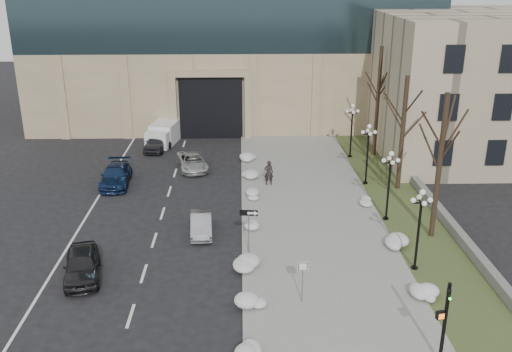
# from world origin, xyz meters

# --- Properties ---
(ground) EXTENTS (160.00, 160.00, 0.00)m
(ground) POSITION_xyz_m (0.00, 0.00, 0.00)
(ground) COLOR black
(ground) RESTS_ON ground
(sidewalk) EXTENTS (9.00, 40.00, 0.12)m
(sidewalk) POSITION_xyz_m (3.50, 14.00, 0.06)
(sidewalk) COLOR gray
(sidewalk) RESTS_ON ground
(curb) EXTENTS (0.30, 40.00, 0.14)m
(curb) POSITION_xyz_m (-1.00, 14.00, 0.07)
(curb) COLOR gray
(curb) RESTS_ON ground
(grass_strip) EXTENTS (4.00, 40.00, 0.10)m
(grass_strip) POSITION_xyz_m (10.00, 14.00, 0.05)
(grass_strip) COLOR #3E4B25
(grass_strip) RESTS_ON ground
(stone_wall) EXTENTS (0.50, 30.00, 0.70)m
(stone_wall) POSITION_xyz_m (12.00, 16.00, 0.35)
(stone_wall) COLOR slate
(stone_wall) RESTS_ON ground
(classical_building) EXTENTS (22.00, 18.12, 12.00)m
(classical_building) POSITION_xyz_m (22.00, 27.98, 6.00)
(classical_building) COLOR #BDAD8E
(classical_building) RESTS_ON ground
(car_a) EXTENTS (2.69, 4.73, 1.52)m
(car_a) POSITION_xyz_m (-9.69, 5.71, 0.76)
(car_a) COLOR black
(car_a) RESTS_ON ground
(car_b) EXTENTS (1.55, 3.77, 1.22)m
(car_b) POSITION_xyz_m (-3.68, 10.91, 0.61)
(car_b) COLOR #A2A3A9
(car_b) RESTS_ON ground
(car_c) EXTENTS (2.36, 5.16, 1.46)m
(car_c) POSITION_xyz_m (-10.70, 19.55, 0.73)
(car_c) COLOR navy
(car_c) RESTS_ON ground
(car_d) EXTENTS (3.10, 5.01, 1.29)m
(car_d) POSITION_xyz_m (-5.16, 22.94, 0.65)
(car_d) COLOR silver
(car_d) RESTS_ON ground
(car_e) EXTENTS (2.14, 4.46, 1.47)m
(car_e) POSITION_xyz_m (-8.79, 28.25, 0.73)
(car_e) COLOR #2F2F34
(car_e) RESTS_ON ground
(pedestrian) EXTENTS (0.73, 0.50, 1.91)m
(pedestrian) POSITION_xyz_m (0.91, 18.90, 1.07)
(pedestrian) COLOR black
(pedestrian) RESTS_ON sidewalk
(box_truck) EXTENTS (3.17, 6.35, 1.93)m
(box_truck) POSITION_xyz_m (-8.27, 30.77, 0.93)
(box_truck) COLOR silver
(box_truck) RESTS_ON ground
(one_way_sign) EXTENTS (1.08, 0.31, 2.88)m
(one_way_sign) POSITION_xyz_m (-0.58, 7.82, 2.38)
(one_way_sign) COLOR slate
(one_way_sign) RESTS_ON ground
(keep_sign) EXTENTS (0.50, 0.09, 2.35)m
(keep_sign) POSITION_xyz_m (1.78, 2.82, 1.72)
(keep_sign) COLOR slate
(keep_sign) RESTS_ON ground
(traffic_signal) EXTENTS (0.67, 0.88, 3.88)m
(traffic_signal) POSITION_xyz_m (7.05, -1.84, 1.93)
(traffic_signal) COLOR black
(traffic_signal) RESTS_ON ground
(snow_clump_b) EXTENTS (1.10, 1.60, 0.36)m
(snow_clump_b) POSITION_xyz_m (-0.75, 2.35, 0.30)
(snow_clump_b) COLOR silver
(snow_clump_b) RESTS_ON sidewalk
(snow_clump_c) EXTENTS (1.10, 1.60, 0.36)m
(snow_clump_c) POSITION_xyz_m (-0.71, 6.62, 0.30)
(snow_clump_c) COLOR silver
(snow_clump_c) RESTS_ON sidewalk
(snow_clump_d) EXTENTS (1.10, 1.60, 0.36)m
(snow_clump_d) POSITION_xyz_m (-0.35, 11.01, 0.30)
(snow_clump_d) COLOR silver
(snow_clump_d) RESTS_ON sidewalk
(snow_clump_e) EXTENTS (1.10, 1.60, 0.36)m
(snow_clump_e) POSITION_xyz_m (-0.64, 16.38, 0.30)
(snow_clump_e) COLOR silver
(snow_clump_e) RESTS_ON sidewalk
(snow_clump_f) EXTENTS (1.10, 1.60, 0.36)m
(snow_clump_f) POSITION_xyz_m (-0.47, 20.04, 0.30)
(snow_clump_f) COLOR silver
(snow_clump_f) RESTS_ON sidewalk
(snow_clump_g) EXTENTS (1.10, 1.60, 0.36)m
(snow_clump_g) POSITION_xyz_m (-0.34, 24.67, 0.30)
(snow_clump_g) COLOR silver
(snow_clump_g) RESTS_ON sidewalk
(snow_clump_h) EXTENTS (1.10, 1.60, 0.36)m
(snow_clump_h) POSITION_xyz_m (7.79, 2.97, 0.30)
(snow_clump_h) COLOR silver
(snow_clump_h) RESTS_ON sidewalk
(snow_clump_i) EXTENTS (1.10, 1.60, 0.36)m
(snow_clump_i) POSITION_xyz_m (7.87, 8.91, 0.30)
(snow_clump_i) COLOR silver
(snow_clump_i) RESTS_ON sidewalk
(snow_clump_j) EXTENTS (1.10, 1.60, 0.36)m
(snow_clump_j) POSITION_xyz_m (7.81, 15.10, 0.30)
(snow_clump_j) COLOR silver
(snow_clump_j) RESTS_ON sidewalk
(lamppost_a) EXTENTS (1.18, 1.18, 4.76)m
(lamppost_a) POSITION_xyz_m (8.30, 6.00, 3.07)
(lamppost_a) COLOR black
(lamppost_a) RESTS_ON ground
(lamppost_b) EXTENTS (1.18, 1.18, 4.76)m
(lamppost_b) POSITION_xyz_m (8.30, 12.50, 3.07)
(lamppost_b) COLOR black
(lamppost_b) RESTS_ON ground
(lamppost_c) EXTENTS (1.18, 1.18, 4.76)m
(lamppost_c) POSITION_xyz_m (8.30, 19.00, 3.07)
(lamppost_c) COLOR black
(lamppost_c) RESTS_ON ground
(lamppost_d) EXTENTS (1.18, 1.18, 4.76)m
(lamppost_d) POSITION_xyz_m (8.30, 25.50, 3.07)
(lamppost_d) COLOR black
(lamppost_d) RESTS_ON ground
(tree_near) EXTENTS (3.20, 3.20, 9.00)m
(tree_near) POSITION_xyz_m (10.50, 10.00, 5.83)
(tree_near) COLOR black
(tree_near) RESTS_ON ground
(tree_mid) EXTENTS (3.20, 3.20, 8.50)m
(tree_mid) POSITION_xyz_m (10.50, 18.00, 5.50)
(tree_mid) COLOR black
(tree_mid) RESTS_ON ground
(tree_far) EXTENTS (3.20, 3.20, 9.50)m
(tree_far) POSITION_xyz_m (10.50, 26.00, 6.15)
(tree_far) COLOR black
(tree_far) RESTS_ON ground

